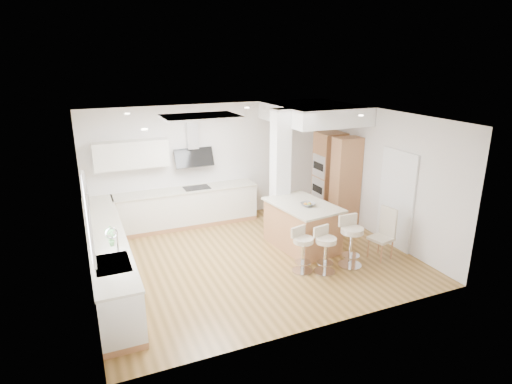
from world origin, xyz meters
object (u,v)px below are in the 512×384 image
peninsula (302,225)px  bar_stool_c (351,239)px  dining_chair (385,231)px  bar_stool_b (325,248)px  bar_stool_a (302,247)px

peninsula → bar_stool_c: peninsula is taller
bar_stool_c → dining_chair: bearing=3.8°
bar_stool_c → dining_chair: size_ratio=0.97×
bar_stool_b → bar_stool_c: size_ratio=0.89×
dining_chair → bar_stool_a: bearing=163.7°
peninsula → dining_chair: bearing=-48.2°
bar_stool_a → bar_stool_b: (0.36, -0.19, 0.01)m
peninsula → bar_stool_c: bearing=-76.8°
bar_stool_b → dining_chair: 1.42m
bar_stool_c → dining_chair: dining_chair is taller
peninsula → bar_stool_b: 1.16m
bar_stool_a → bar_stool_b: 0.41m
bar_stool_a → bar_stool_c: bar_stool_c is taller
peninsula → bar_stool_b: size_ratio=1.92×
bar_stool_b → dining_chair: bearing=-8.1°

